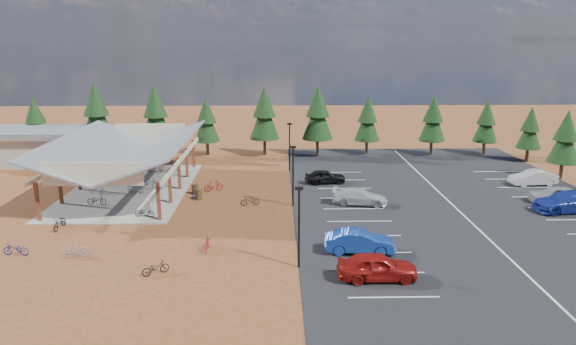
{
  "coord_description": "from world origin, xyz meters",
  "views": [
    {
      "loc": [
        3.75,
        -39.05,
        13.55
      ],
      "look_at": [
        4.62,
        3.6,
        2.49
      ],
      "focal_mm": 32.0,
      "sensor_mm": 36.0,
      "label": 1
    }
  ],
  "objects_px": {
    "lamp_post_0": "(299,221)",
    "car_0": "(377,266)",
    "bike_1": "(96,188)",
    "car_4": "(325,176)",
    "car_9": "(533,178)",
    "car_8": "(556,194)",
    "bike_14": "(198,192)",
    "lamp_post_1": "(293,172)",
    "bike_2": "(123,182)",
    "outbuilding": "(31,146)",
    "bike_6": "(148,183)",
    "bike_3": "(116,169)",
    "bike_8": "(60,222)",
    "car_7": "(568,202)",
    "bike_11": "(207,243)",
    "car_3": "(360,197)",
    "lamp_post_2": "(290,143)",
    "bike_5": "(135,188)",
    "bike_16": "(250,201)",
    "bike_10": "(16,249)",
    "bike_4": "(144,212)",
    "bike_12": "(155,268)",
    "bike_15": "(214,186)",
    "trash_bin_1": "(195,189)",
    "bike_7": "(156,166)",
    "car_1": "(359,242)",
    "trash_bin_0": "(199,195)",
    "bike_13": "(76,250)",
    "bike_0": "(97,200)"
  },
  "relations": [
    {
      "from": "outbuilding",
      "to": "car_8",
      "type": "xyz_separation_m",
      "value": [
        51.46,
        -15.72,
        -1.25
      ]
    },
    {
      "from": "trash_bin_1",
      "to": "bike_3",
      "type": "relative_size",
      "value": 0.53
    },
    {
      "from": "car_8",
      "to": "lamp_post_2",
      "type": "bearing_deg",
      "value": -108.74
    },
    {
      "from": "bike_1",
      "to": "bike_6",
      "type": "distance_m",
      "value": 4.6
    },
    {
      "from": "lamp_post_1",
      "to": "bike_11",
      "type": "xyz_separation_m",
      "value": [
        -5.95,
        -9.28,
        -2.46
      ]
    },
    {
      "from": "lamp_post_1",
      "to": "bike_5",
      "type": "distance_m",
      "value": 14.92
    },
    {
      "from": "bike_3",
      "to": "bike_8",
      "type": "bearing_deg",
      "value": 173.94
    },
    {
      "from": "bike_2",
      "to": "bike_6",
      "type": "xyz_separation_m",
      "value": [
        2.64,
        -0.82,
        0.08
      ]
    },
    {
      "from": "car_0",
      "to": "car_7",
      "type": "bearing_deg",
      "value": -56.4
    },
    {
      "from": "lamp_post_2",
      "to": "trash_bin_1",
      "type": "distance_m",
      "value": 12.38
    },
    {
      "from": "car_7",
      "to": "bike_2",
      "type": "bearing_deg",
      "value": -108.39
    },
    {
      "from": "bike_1",
      "to": "car_9",
      "type": "relative_size",
      "value": 0.35
    },
    {
      "from": "bike_3",
      "to": "car_3",
      "type": "height_order",
      "value": "car_3"
    },
    {
      "from": "lamp_post_1",
      "to": "bike_10",
      "type": "height_order",
      "value": "lamp_post_1"
    },
    {
      "from": "bike_4",
      "to": "bike_8",
      "type": "height_order",
      "value": "bike_8"
    },
    {
      "from": "lamp_post_0",
      "to": "bike_14",
      "type": "relative_size",
      "value": 2.83
    },
    {
      "from": "car_3",
      "to": "lamp_post_1",
      "type": "bearing_deg",
      "value": 102.47
    },
    {
      "from": "bike_6",
      "to": "car_8",
      "type": "height_order",
      "value": "car_8"
    },
    {
      "from": "bike_8",
      "to": "car_9",
      "type": "height_order",
      "value": "car_9"
    },
    {
      "from": "lamp_post_2",
      "to": "car_1",
      "type": "xyz_separation_m",
      "value": [
        4.05,
        -21.88,
        -2.19
      ]
    },
    {
      "from": "lamp_post_0",
      "to": "car_0",
      "type": "bearing_deg",
      "value": -21.68
    },
    {
      "from": "bike_4",
      "to": "bike_7",
      "type": "bearing_deg",
      "value": 14.66
    },
    {
      "from": "bike_10",
      "to": "car_7",
      "type": "bearing_deg",
      "value": 105.83
    },
    {
      "from": "bike_1",
      "to": "car_8",
      "type": "bearing_deg",
      "value": -87.57
    },
    {
      "from": "bike_5",
      "to": "bike_16",
      "type": "bearing_deg",
      "value": -101.0
    },
    {
      "from": "lamp_post_1",
      "to": "bike_14",
      "type": "bearing_deg",
      "value": 163.37
    },
    {
      "from": "trash_bin_1",
      "to": "bike_16",
      "type": "distance_m",
      "value": 6.21
    },
    {
      "from": "car_3",
      "to": "car_8",
      "type": "xyz_separation_m",
      "value": [
        16.78,
        0.07,
        0.07
      ]
    },
    {
      "from": "bike_4",
      "to": "car_1",
      "type": "distance_m",
      "value": 17.3
    },
    {
      "from": "bike_4",
      "to": "car_0",
      "type": "relative_size",
      "value": 0.33
    },
    {
      "from": "bike_2",
      "to": "bike_6",
      "type": "bearing_deg",
      "value": -97.88
    },
    {
      "from": "bike_12",
      "to": "bike_15",
      "type": "bearing_deg",
      "value": -36.68
    },
    {
      "from": "bike_16",
      "to": "bike_13",
      "type": "bearing_deg",
      "value": -58.57
    },
    {
      "from": "lamp_post_2",
      "to": "bike_7",
      "type": "distance_m",
      "value": 14.33
    },
    {
      "from": "trash_bin_0",
      "to": "bike_11",
      "type": "bearing_deg",
      "value": -78.7
    },
    {
      "from": "bike_14",
      "to": "trash_bin_0",
      "type": "bearing_deg",
      "value": -65.49
    },
    {
      "from": "bike_4",
      "to": "bike_6",
      "type": "height_order",
      "value": "bike_6"
    },
    {
      "from": "bike_15",
      "to": "car_0",
      "type": "relative_size",
      "value": 0.4
    },
    {
      "from": "outbuilding",
      "to": "bike_6",
      "type": "xyz_separation_m",
      "value": [
        15.64,
        -10.68,
        -1.45
      ]
    },
    {
      "from": "bike_2",
      "to": "bike_7",
      "type": "relative_size",
      "value": 0.88
    },
    {
      "from": "lamp_post_0",
      "to": "lamp_post_2",
      "type": "distance_m",
      "value": 24.0
    },
    {
      "from": "car_4",
      "to": "car_9",
      "type": "height_order",
      "value": "car_9"
    },
    {
      "from": "bike_1",
      "to": "car_4",
      "type": "bearing_deg",
      "value": -74.02
    },
    {
      "from": "bike_10",
      "to": "car_9",
      "type": "distance_m",
      "value": 44.26
    },
    {
      "from": "car_4",
      "to": "bike_2",
      "type": "bearing_deg",
      "value": 84.7
    },
    {
      "from": "car_7",
      "to": "bike_14",
      "type": "bearing_deg",
      "value": -104.72
    },
    {
      "from": "bike_0",
      "to": "bike_8",
      "type": "xyz_separation_m",
      "value": [
        -0.86,
        -5.49,
        -0.01
      ]
    },
    {
      "from": "lamp_post_0",
      "to": "car_8",
      "type": "bearing_deg",
      "value": 28.66
    },
    {
      "from": "car_4",
      "to": "outbuilding",
      "type": "bearing_deg",
      "value": 66.74
    },
    {
      "from": "bike_11",
      "to": "car_3",
      "type": "distance_m",
      "value": 15.01
    }
  ]
}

